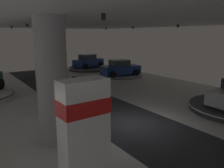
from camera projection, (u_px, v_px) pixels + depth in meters
ground at (132, 124)px, 12.48m from camera, size 24.00×44.00×0.06m
ceiling_with_spotlights at (134, 17)px, 11.30m from camera, size 24.00×44.00×0.39m
column_left at (52, 82)px, 9.80m from camera, size 1.31×1.31×5.50m
brand_sign_pylon at (85, 155)px, 5.39m from camera, size 1.29×0.69×3.78m
display_platform_far_right at (120, 76)px, 25.35m from camera, size 4.82×4.82×0.30m
display_car_far_right at (120, 68)px, 25.14m from camera, size 4.41×2.70×1.71m
display_platform_deep_right at (89, 68)px, 31.16m from camera, size 5.41×5.41×0.38m
display_car_deep_right at (88, 61)px, 30.94m from camera, size 4.53×3.10×1.71m
visitor_walking_near at (74, 82)px, 18.70m from camera, size 0.32×0.32×1.59m
stanchion_a at (44, 110)px, 13.58m from camera, size 0.28×0.28×1.01m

